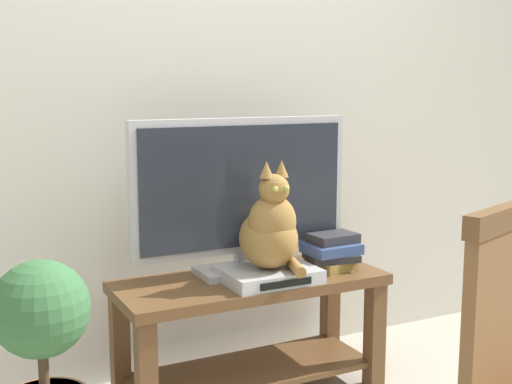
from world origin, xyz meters
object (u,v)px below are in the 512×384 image
at_px(media_box, 268,274).
at_px(cat, 270,229).
at_px(potted_plant, 43,356).
at_px(tv, 242,192).
at_px(book_stack, 332,252).
at_px(tv_stand, 251,316).

bearing_deg(media_box, cat, -85.48).
bearing_deg(potted_plant, tv, 15.47).
bearing_deg(book_stack, media_box, -174.12).
bearing_deg(cat, media_box, 94.52).
bearing_deg(media_box, book_stack, 5.88).
distance_m(tv_stand, tv, 0.52).
height_order(media_box, cat, cat).
xyz_separation_m(tv_stand, potted_plant, (-0.86, -0.16, 0.05)).
distance_m(tv, media_box, 0.36).
relative_size(tv_stand, tv, 1.16).
height_order(tv, cat, tv).
bearing_deg(book_stack, tv, 162.26).
bearing_deg(tv_stand, media_box, -59.35).
height_order(tv_stand, media_box, media_box).
height_order(tv_stand, book_stack, book_stack).
bearing_deg(media_box, tv_stand, 120.65).
relative_size(tv, media_box, 2.57).
bearing_deg(book_stack, cat, -171.57).
xyz_separation_m(tv, cat, (0.05, -0.17, -0.13)).
height_order(tv, media_box, tv).
relative_size(tv_stand, media_box, 2.99).
bearing_deg(tv_stand, book_stack, -6.22).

